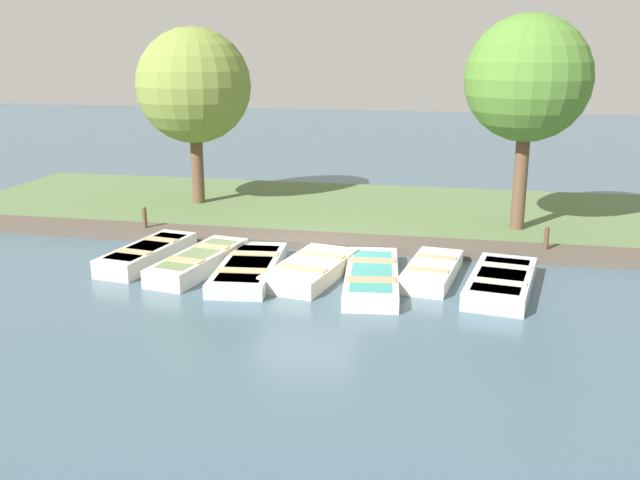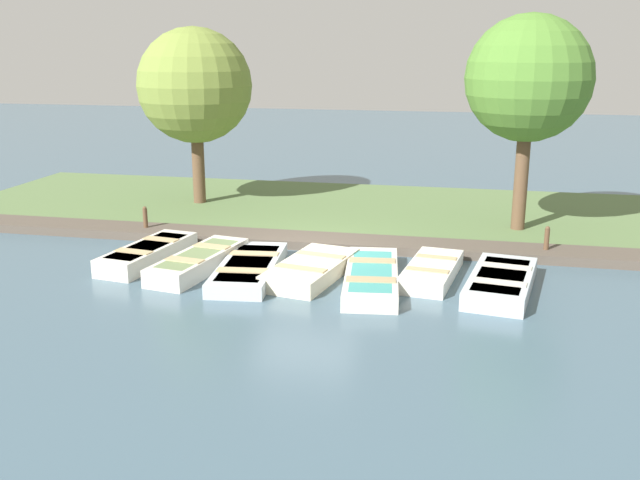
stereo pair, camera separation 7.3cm
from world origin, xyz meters
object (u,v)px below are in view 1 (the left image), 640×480
object	(u,v)px
rowboat_0	(148,254)
rowboat_6	(501,282)
rowboat_5	(432,271)
park_tree_left	(528,79)
park_tree_far_left	(194,86)
rowboat_2	(249,268)
rowboat_1	(199,261)
mooring_post_near	(145,221)
rowboat_3	(311,269)
mooring_post_far	(546,242)
rowboat_4	(372,277)

from	to	relation	value
rowboat_0	rowboat_6	size ratio (longest dim) A/B	0.97
rowboat_5	rowboat_6	distance (m)	1.58
park_tree_left	rowboat_6	bearing A→B (deg)	-6.94
rowboat_6	park_tree_far_left	world-z (taller)	park_tree_far_left
rowboat_0	rowboat_2	bearing A→B (deg)	89.70
rowboat_0	rowboat_1	bearing A→B (deg)	85.89
rowboat_2	rowboat_0	bearing A→B (deg)	-104.93
mooring_post_near	park_tree_far_left	bearing A→B (deg)	177.81
rowboat_3	mooring_post_far	size ratio (longest dim) A/B	3.77
mooring_post_near	park_tree_left	world-z (taller)	park_tree_left
mooring_post_near	mooring_post_far	distance (m)	10.45
mooring_post_near	park_tree_far_left	distance (m)	4.98
park_tree_far_left	park_tree_left	size ratio (longest dim) A/B	0.96
park_tree_far_left	rowboat_0	bearing A→B (deg)	9.44
rowboat_6	park_tree_left	size ratio (longest dim) A/B	0.54
rowboat_0	park_tree_far_left	world-z (taller)	park_tree_far_left
rowboat_4	park_tree_left	distance (m)	7.24
rowboat_5	mooring_post_far	distance (m)	3.37
mooring_post_far	rowboat_3	bearing A→B (deg)	-63.98
rowboat_1	rowboat_2	size ratio (longest dim) A/B	0.93
rowboat_1	rowboat_3	bearing A→B (deg)	100.68
park_tree_far_left	mooring_post_near	bearing A→B (deg)	-2.19
rowboat_1	park_tree_left	distance (m)	9.67
mooring_post_far	rowboat_1	bearing A→B (deg)	-71.71
rowboat_4	mooring_post_near	size ratio (longest dim) A/B	4.53
rowboat_3	rowboat_6	size ratio (longest dim) A/B	0.96
rowboat_0	park_tree_left	xyz separation A→B (m)	(-4.55, 8.77, 3.93)
rowboat_1	rowboat_6	distance (m)	6.77
mooring_post_near	mooring_post_far	world-z (taller)	same
rowboat_2	rowboat_5	xyz separation A→B (m)	(-0.62, 4.05, 0.01)
rowboat_1	rowboat_4	bearing A→B (deg)	97.31
rowboat_6	park_tree_left	xyz separation A→B (m)	(-4.91, 0.60, 3.95)
rowboat_1	rowboat_4	size ratio (longest dim) A/B	0.89
park_tree_left	rowboat_4	bearing A→B (deg)	-33.47
rowboat_5	mooring_post_near	size ratio (longest dim) A/B	3.45
rowboat_2	rowboat_3	bearing A→B (deg)	90.21
mooring_post_far	park_tree_far_left	xyz separation A→B (m)	(-3.66, -10.31, 3.38)
rowboat_1	rowboat_2	distance (m)	1.24
rowboat_1	rowboat_5	xyz separation A→B (m)	(-0.51, 5.29, -0.04)
rowboat_0	park_tree_far_left	xyz separation A→B (m)	(-5.95, -0.99, 3.57)
mooring_post_far	rowboat_4	bearing A→B (deg)	-54.31
rowboat_6	park_tree_far_left	distance (m)	11.70
rowboat_2	mooring_post_far	xyz separation A→B (m)	(-2.72, 6.67, 0.25)
rowboat_5	rowboat_1	bearing A→B (deg)	-76.70
rowboat_3	park_tree_left	xyz separation A→B (m)	(-4.83, 4.72, 3.96)
park_tree_far_left	park_tree_left	distance (m)	9.87
rowboat_0	mooring_post_far	world-z (taller)	mooring_post_far
rowboat_1	rowboat_3	xyz separation A→B (m)	(-0.04, 2.64, -0.03)
rowboat_6	mooring_post_far	bearing A→B (deg)	165.67
rowboat_1	park_tree_far_left	bearing A→B (deg)	-149.34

